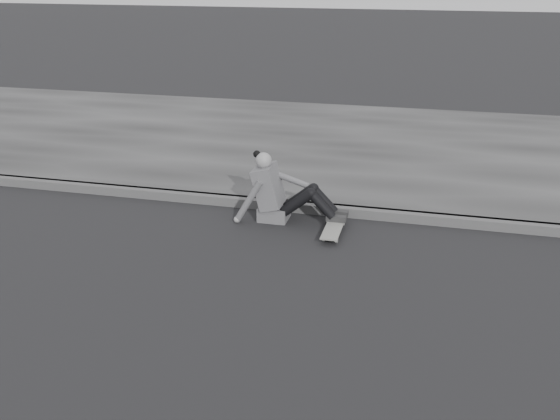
# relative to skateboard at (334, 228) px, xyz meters

# --- Properties ---
(ground) EXTENTS (80.00, 80.00, 0.00)m
(ground) POSITION_rel_skateboard_xyz_m (1.98, -1.99, -0.07)
(ground) COLOR black
(ground) RESTS_ON ground
(curb) EXTENTS (24.00, 0.16, 0.12)m
(curb) POSITION_rel_skateboard_xyz_m (1.98, 0.59, -0.01)
(curb) COLOR #474747
(curb) RESTS_ON ground
(sidewalk) EXTENTS (24.00, 6.00, 0.12)m
(sidewalk) POSITION_rel_skateboard_xyz_m (1.98, 3.61, -0.01)
(sidewalk) COLOR #343434
(sidewalk) RESTS_ON ground
(skateboard) EXTENTS (0.20, 0.78, 0.09)m
(skateboard) POSITION_rel_skateboard_xyz_m (0.00, 0.00, 0.00)
(skateboard) COLOR #9F9F9A
(skateboard) RESTS_ON ground
(seated_woman) EXTENTS (1.38, 0.46, 0.88)m
(seated_woman) POSITION_rel_skateboard_xyz_m (-0.73, 0.25, 0.29)
(seated_woman) COLOR #535356
(seated_woman) RESTS_ON ground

